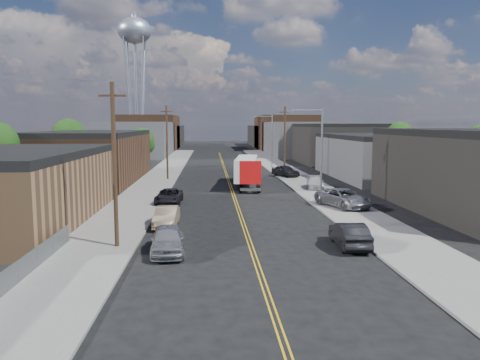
{
  "coord_description": "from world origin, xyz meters",
  "views": [
    {
      "loc": [
        -2.52,
        -18.28,
        7.55
      ],
      "look_at": [
        0.22,
        23.65,
        2.5
      ],
      "focal_mm": 35.0,
      "sensor_mm": 36.0,
      "label": 1
    }
  ],
  "objects": [
    {
      "name": "chainlink_fence",
      "position": [
        -11.5,
        3.5,
        0.66
      ],
      "size": [
        0.05,
        16.0,
        1.22
      ],
      "color": "slate",
      "rests_on": "ground"
    },
    {
      "name": "centerline",
      "position": [
        0.0,
        45.0,
        0.01
      ],
      "size": [
        0.32,
        120.0,
        0.01
      ],
      "primitive_type": "cube",
      "color": "gold",
      "rests_on": "ground"
    },
    {
      "name": "tree_right_far",
      "position": [
        30.06,
        60.0,
        5.18
      ],
      "size": [
        4.85,
        4.76,
        7.91
      ],
      "color": "black",
      "rests_on": "ground"
    },
    {
      "name": "streetlight_far",
      "position": [
        7.6,
        60.0,
        5.33
      ],
      "size": [
        3.39,
        0.25,
        9.0
      ],
      "color": "gray",
      "rests_on": "ground"
    },
    {
      "name": "car_right_lot_a",
      "position": [
        9.41,
        22.36,
        0.96
      ],
      "size": [
        4.68,
        6.44,
        1.63
      ],
      "primitive_type": "imported",
      "rotation": [
        0.0,
        0.0,
        0.38
      ],
      "color": "gray",
      "rests_on": "sidewalk_right"
    },
    {
      "name": "sidewalk_left",
      "position": [
        -9.5,
        45.0,
        0.07
      ],
      "size": [
        5.0,
        140.0,
        0.15
      ],
      "primitive_type": "cube",
      "color": "slate",
      "rests_on": "ground"
    },
    {
      "name": "car_right_lot_b",
      "position": [
        9.66,
        34.72,
        0.82
      ],
      "size": [
        2.7,
        4.86,
        1.33
      ],
      "primitive_type": "imported",
      "rotation": [
        0.0,
        0.0,
        -0.19
      ],
      "color": "#B2B2B2",
      "rests_on": "sidewalk_right"
    },
    {
      "name": "tree_left_far",
      "position": [
        -13.94,
        62.0,
        4.57
      ],
      "size": [
        4.35,
        4.2,
        6.97
      ],
      "color": "black",
      "rests_on": "ground"
    },
    {
      "name": "utility_pole_left_far",
      "position": [
        -8.2,
        45.0,
        5.14
      ],
      "size": [
        1.6,
        0.26,
        10.0
      ],
      "color": "black",
      "rests_on": "ground"
    },
    {
      "name": "car_left_a",
      "position": [
        -5.0,
        8.61,
        0.82
      ],
      "size": [
        2.22,
        4.9,
        1.63
      ],
      "primitive_type": "imported",
      "rotation": [
        0.0,
        0.0,
        0.06
      ],
      "color": "#9B9DA0",
      "rests_on": "ground"
    },
    {
      "name": "warehouse_brown",
      "position": [
        -18.0,
        44.0,
        3.3
      ],
      "size": [
        12.0,
        26.0,
        6.6
      ],
      "color": "#432B1A",
      "rests_on": "ground"
    },
    {
      "name": "tree_left_mid",
      "position": [
        -23.94,
        55.0,
        5.48
      ],
      "size": [
        5.1,
        5.04,
        8.37
      ],
      "color": "black",
      "rests_on": "ground"
    },
    {
      "name": "industrial_right_c",
      "position": [
        22.0,
        72.0,
        3.8
      ],
      "size": [
        14.0,
        22.0,
        7.6
      ],
      "color": "black",
      "rests_on": "ground"
    },
    {
      "name": "skyline_left_a",
      "position": [
        -20.0,
        95.0,
        4.0
      ],
      "size": [
        16.0,
        30.0,
        8.0
      ],
      "primitive_type": "cube",
      "color": "#3E3E40",
      "rests_on": "ground"
    },
    {
      "name": "skyline_right_a",
      "position": [
        20.0,
        95.0,
        4.0
      ],
      "size": [
        16.0,
        30.0,
        8.0
      ],
      "primitive_type": "cube",
      "color": "#3E3E40",
      "rests_on": "ground"
    },
    {
      "name": "water_tower",
      "position": [
        -22.0,
        110.0,
        30.65
      ],
      "size": [
        9.0,
        9.0,
        36.9
      ],
      "color": "gray",
      "rests_on": "ground"
    },
    {
      "name": "utility_pole_left_near",
      "position": [
        -8.2,
        10.0,
        5.14
      ],
      "size": [
        1.6,
        0.26,
        10.0
      ],
      "color": "black",
      "rests_on": "ground"
    },
    {
      "name": "streetlight_near",
      "position": [
        7.6,
        25.0,
        5.33
      ],
      "size": [
        3.39,
        0.25,
        9.0
      ],
      "color": "gray",
      "rests_on": "ground"
    },
    {
      "name": "car_right_oncoming",
      "position": [
        6.04,
        9.37,
        0.77
      ],
      "size": [
        1.82,
        4.76,
        1.55
      ],
      "primitive_type": "imported",
      "rotation": [
        0.0,
        0.0,
        3.1
      ],
      "color": "black",
      "rests_on": "ground"
    },
    {
      "name": "skyline_right_b",
      "position": [
        20.0,
        120.0,
        5.0
      ],
      "size": [
        16.0,
        26.0,
        10.0
      ],
      "primitive_type": "cube",
      "color": "#432B1A",
      "rests_on": "ground"
    },
    {
      "name": "skyline_left_b",
      "position": [
        -20.0,
        120.0,
        5.0
      ],
      "size": [
        16.0,
        26.0,
        10.0
      ],
      "primitive_type": "cube",
      "color": "#432B1A",
      "rests_on": "ground"
    },
    {
      "name": "skyline_left_c",
      "position": [
        -20.0,
        140.0,
        3.5
      ],
      "size": [
        16.0,
        40.0,
        7.0
      ],
      "primitive_type": "cube",
      "color": "black",
      "rests_on": "ground"
    },
    {
      "name": "semi_truck",
      "position": [
        1.87,
        38.38,
        2.04
      ],
      "size": [
        3.6,
        13.98,
        3.59
      ],
      "rotation": [
        0.0,
        0.0,
        -0.12
      ],
      "color": "#BEBEBE",
      "rests_on": "ground"
    },
    {
      "name": "warehouse_tan",
      "position": [
        -18.0,
        18.0,
        2.8
      ],
      "size": [
        12.0,
        22.0,
        5.6
      ],
      "color": "brown",
      "rests_on": "ground"
    },
    {
      "name": "industrial_right_b",
      "position": [
        22.0,
        46.0,
        3.05
      ],
      "size": [
        14.0,
        24.0,
        6.1
      ],
      "color": "#3E3E40",
      "rests_on": "ground"
    },
    {
      "name": "car_right_lot_c",
      "position": [
        8.2,
        46.99,
        0.96
      ],
      "size": [
        3.96,
        5.09,
        1.62
      ],
      "primitive_type": "imported",
      "rotation": [
        0.0,
        0.0,
        0.5
      ],
      "color": "black",
      "rests_on": "sidewalk_right"
    },
    {
      "name": "sidewalk_right",
      "position": [
        9.5,
        45.0,
        0.07
      ],
      "size": [
        5.0,
        140.0,
        0.15
      ],
      "primitive_type": "cube",
      "color": "slate",
      "rests_on": "ground"
    },
    {
      "name": "car_left_b",
      "position": [
        -5.73,
        15.95,
        0.74
      ],
      "size": [
        1.72,
        4.54,
        1.48
      ],
      "primitive_type": "imported",
      "rotation": [
        0.0,
        0.0,
        -0.03
      ],
      "color": "#988064",
      "rests_on": "ground"
    },
    {
      "name": "car_left_c",
      "position": [
        -6.4,
        26.0,
        0.7
      ],
      "size": [
        2.53,
        5.13,
        1.4
      ],
      "primitive_type": "imported",
      "rotation": [
        0.0,
        0.0,
        -0.04
      ],
      "color": "black",
      "rests_on": "ground"
    },
    {
      "name": "ground",
      "position": [
        0.0,
        60.0,
        0.0
      ],
      "size": [
        260.0,
        260.0,
        0.0
      ],
      "primitive_type": "plane",
      "color": "black",
      "rests_on": "ground"
    },
    {
      "name": "skyline_right_c",
      "position": [
        20.0,
        140.0,
        3.5
      ],
      "size": [
        16.0,
        40.0,
        7.0
      ],
      "primitive_type": "cube",
      "color": "black",
      "rests_on": "ground"
    },
    {
      "name": "utility_pole_right",
      "position": [
        8.2,
        48.0,
        5.14
      ],
      "size": [
        1.6,
        0.26,
        10.0
      ],
      "color": "black",
      "rests_on": "ground"
    }
  ]
}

